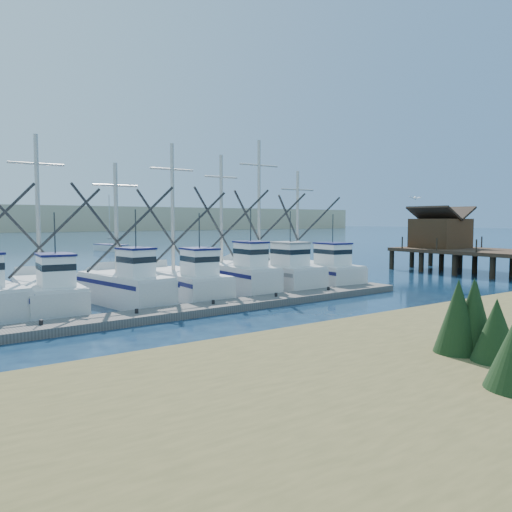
{
  "coord_description": "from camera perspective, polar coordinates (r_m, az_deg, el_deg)",
  "views": [
    {
      "loc": [
        -17.83,
        -15.0,
        4.48
      ],
      "look_at": [
        -1.58,
        8.0,
        2.45
      ],
      "focal_mm": 35.0,
      "sensor_mm": 36.0,
      "label": 1
    }
  ],
  "objects": [
    {
      "name": "sailboat_near",
      "position": [
        75.1,
        -16.27,
        0.92
      ],
      "size": [
        3.29,
        6.41,
        8.1
      ],
      "rotation": [
        0.0,
        0.0,
        0.24
      ],
      "color": "silver",
      "rests_on": "ground"
    },
    {
      "name": "trawler_fleet",
      "position": [
        28.51,
        -11.17,
        -3.03
      ],
      "size": [
        26.92,
        8.8,
        9.79
      ],
      "color": "silver",
      "rests_on": "ground"
    },
    {
      "name": "shore_bank",
      "position": [
        11.63,
        27.22,
        -14.79
      ],
      "size": [
        40.0,
        10.0,
        1.6
      ],
      "primitive_type": "cube",
      "color": "#4C422D",
      "rests_on": "ground"
    },
    {
      "name": "floating_dock",
      "position": [
        24.14,
        -6.92,
        -6.15
      ],
      "size": [
        27.8,
        2.9,
        0.37
      ],
      "primitive_type": "cube",
      "rotation": [
        0.0,
        0.0,
        0.04
      ],
      "color": "#605B56",
      "rests_on": "ground"
    },
    {
      "name": "timber_pier",
      "position": [
        45.83,
        23.93,
        1.39
      ],
      "size": [
        7.0,
        20.0,
        8.0
      ],
      "color": "black",
      "rests_on": "ground"
    },
    {
      "name": "flying_gull",
      "position": [
        37.64,
        17.73,
        6.34
      ],
      "size": [
        1.23,
        0.23,
        0.23
      ],
      "color": "white",
      "rests_on": "ground"
    },
    {
      "name": "ground",
      "position": [
        23.73,
        14.52,
        -6.89
      ],
      "size": [
        500.0,
        500.0,
        0.0
      ],
      "primitive_type": "plane",
      "color": "#0D213B",
      "rests_on": "ground"
    }
  ]
}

